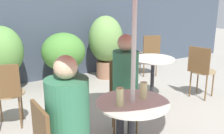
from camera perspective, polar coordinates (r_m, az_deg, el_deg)
storefront_wall at (r=5.41m, az=-14.42°, el=12.83°), size 10.00×0.06×3.00m
cafe_table_near at (r=2.62m, az=4.41°, el=-11.32°), size 0.71×0.71×0.73m
cafe_table_far at (r=4.30m, az=8.84°, el=-0.58°), size 0.69×0.69×0.73m
bistro_chair_0 at (r=3.35m, az=2.64°, el=-4.99°), size 0.47×0.48×0.90m
bistro_chair_2 at (r=3.61m, az=-21.95°, el=-4.59°), size 0.44×0.46×0.90m
bistro_chair_4 at (r=4.59m, az=18.78°, el=-0.07°), size 0.47×0.45×0.90m
bistro_chair_5 at (r=5.62m, az=8.28°, el=3.40°), size 0.45×0.47×0.90m
seated_person_0 at (r=3.13m, az=2.96°, el=-2.17°), size 0.37×0.38×1.28m
seated_person_1 at (r=2.22m, az=-9.19°, el=-10.57°), size 0.37×0.36×1.27m
beer_glass_0 at (r=2.42m, az=1.74°, el=-6.52°), size 0.07×0.07×0.17m
beer_glass_1 at (r=2.61m, az=6.89°, el=-5.05°), size 0.07×0.07×0.16m
potted_plant_0 at (r=4.93m, az=-22.76°, el=2.12°), size 0.73×0.73×1.20m
potted_plant_1 at (r=5.04m, az=-10.47°, el=2.68°), size 0.82×0.82×1.03m
potted_plant_2 at (r=5.44m, az=-1.37°, el=5.41°), size 0.71×0.71×1.30m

